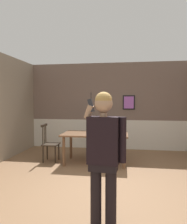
{
  "coord_description": "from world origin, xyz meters",
  "views": [
    {
      "loc": [
        0.43,
        -3.68,
        1.6
      ],
      "look_at": [
        -0.09,
        -0.28,
        1.42
      ],
      "focal_mm": 33.92,
      "sensor_mm": 36.0,
      "label": 1
    }
  ],
  "objects_px": {
    "chair_by_doorway": "(99,139)",
    "person_figure": "(104,150)",
    "chair_near_window": "(50,143)",
    "dining_table": "(95,137)"
  },
  "relations": [
    {
      "from": "dining_table",
      "to": "chair_near_window",
      "type": "distance_m",
      "value": 1.23
    },
    {
      "from": "chair_near_window",
      "to": "chair_by_doorway",
      "type": "relative_size",
      "value": 0.99
    },
    {
      "from": "chair_by_doorway",
      "to": "person_figure",
      "type": "bearing_deg",
      "value": 101.46
    },
    {
      "from": "chair_near_window",
      "to": "person_figure",
      "type": "xyz_separation_m",
      "value": [
        1.73,
        -2.72,
        0.51
      ]
    },
    {
      "from": "dining_table",
      "to": "chair_near_window",
      "type": "xyz_separation_m",
      "value": [
        -1.22,
        -0.01,
        -0.2
      ]
    },
    {
      "from": "chair_near_window",
      "to": "person_figure",
      "type": "distance_m",
      "value": 3.26
    },
    {
      "from": "dining_table",
      "to": "person_figure",
      "type": "xyz_separation_m",
      "value": [
        0.51,
        -2.73,
        0.31
      ]
    },
    {
      "from": "dining_table",
      "to": "chair_near_window",
      "type": "height_order",
      "value": "chair_near_window"
    },
    {
      "from": "dining_table",
      "to": "person_figure",
      "type": "bearing_deg",
      "value": -79.44
    },
    {
      "from": "dining_table",
      "to": "chair_near_window",
      "type": "bearing_deg",
      "value": -179.51
    }
  ]
}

